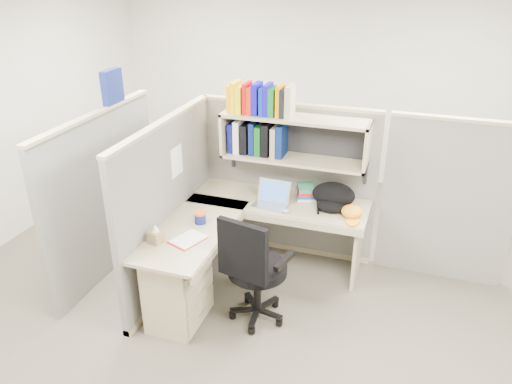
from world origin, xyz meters
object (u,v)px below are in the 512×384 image
(task_chair, at_px, (255,285))
(snack_canister, at_px, (200,217))
(desk, at_px, (207,265))
(laptop, at_px, (270,195))
(backpack, at_px, (332,197))

(task_chair, bearing_deg, snack_canister, 155.57)
(desk, height_order, task_chair, task_chair)
(laptop, distance_m, snack_canister, 0.72)
(desk, distance_m, snack_canister, 0.43)
(backpack, bearing_deg, snack_canister, -144.65)
(desk, xyz_separation_m, task_chair, (0.47, -0.07, -0.06))
(backpack, xyz_separation_m, task_chair, (-0.46, -0.93, -0.47))
(desk, height_order, laptop, laptop)
(backpack, bearing_deg, desk, -133.34)
(laptop, bearing_deg, desk, -112.38)
(laptop, height_order, backpack, backpack)
(desk, bearing_deg, backpack, 42.78)
(snack_canister, relative_size, task_chair, 0.10)
(laptop, relative_size, backpack, 0.79)
(laptop, xyz_separation_m, snack_canister, (-0.50, -0.52, -0.06))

